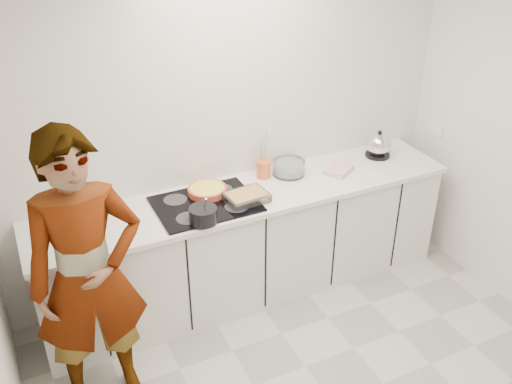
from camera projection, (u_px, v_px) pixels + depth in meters
name	position (u px, v px, depth m)	size (l,w,h in m)	color
wall_back	(231.00, 129.00, 4.29)	(3.60, 0.00, 2.60)	silver
base_cabinets	(249.00, 246.00, 4.46)	(3.20, 0.58, 0.87)	silver
countertop	(249.00, 195.00, 4.24)	(3.24, 0.64, 0.04)	white
hob	(206.00, 204.00, 4.08)	(0.72, 0.54, 0.01)	black
tart_dish	(207.00, 190.00, 4.19)	(0.30, 0.30, 0.05)	#CC4A31
saucepan	(203.00, 215.00, 3.84)	(0.23, 0.23, 0.18)	black
baking_dish	(246.00, 196.00, 4.09)	(0.32, 0.25, 0.06)	silver
mixing_bowl	(289.00, 168.00, 4.47)	(0.31, 0.31, 0.12)	silver
tea_towel	(339.00, 170.00, 4.52)	(0.23, 0.17, 0.04)	white
kettle	(378.00, 145.00, 4.73)	(0.24, 0.24, 0.23)	black
utensil_crock	(263.00, 169.00, 4.42)	(0.11, 0.11, 0.14)	orange
cook	(88.00, 277.00, 3.32)	(0.68, 0.45, 1.87)	silver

